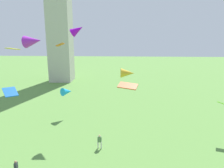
{
  "coord_description": "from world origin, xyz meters",
  "views": [
    {
      "loc": [
        0.87,
        -3.55,
        13.23
      ],
      "look_at": [
        -0.38,
        20.96,
        7.39
      ],
      "focal_mm": 34.72,
      "sensor_mm": 36.0,
      "label": 1
    }
  ],
  "objects": [
    {
      "name": "kite_flying_0",
      "position": [
        13.19,
        22.63,
        4.7
      ],
      "size": [
        1.27,
        1.17,
        0.48
      ],
      "rotation": [
        0.0,
        0.0,
        5.8
      ],
      "color": "#48BA05"
    },
    {
      "name": "person_1",
      "position": [
        -1.74,
        19.28,
        0.98
      ],
      "size": [
        0.54,
        0.27,
        1.73
      ],
      "rotation": [
        0.0,
        0.0,
        6.25
      ],
      "color": "silver",
      "rests_on": "ground_plane"
    },
    {
      "name": "kite_flying_8",
      "position": [
        -5.24,
        25.76,
        13.56
      ],
      "size": [
        2.07,
        1.29,
        1.81
      ],
      "rotation": [
        0.0,
        0.0,
        1.51
      ],
      "color": "#950AC9"
    },
    {
      "name": "kite_flying_6",
      "position": [
        -13.79,
        24.75,
        11.14
      ],
      "size": [
        1.63,
        1.16,
        0.34
      ],
      "rotation": [
        0.0,
        0.0,
        3.11
      ],
      "color": "#B0B31B"
    },
    {
      "name": "kite_flying_4",
      "position": [
        -8.61,
        13.58,
        8.36
      ],
      "size": [
        1.69,
        1.76,
        0.54
      ],
      "rotation": [
        0.0,
        0.0,
        2.24
      ],
      "color": "blue"
    },
    {
      "name": "kite_flying_5",
      "position": [
        -6.27,
        20.96,
        11.9
      ],
      "size": [
        0.95,
        0.67,
        0.51
      ],
      "rotation": [
        0.0,
        0.0,
        3.08
      ],
      "color": "#C55B17"
    },
    {
      "name": "kite_flying_9",
      "position": [
        -7.96,
        29.24,
        4.09
      ],
      "size": [
        2.18,
        2.3,
        1.48
      ],
      "rotation": [
        0.0,
        0.0,
        2.49
      ],
      "color": "#1A9CE1"
    },
    {
      "name": "kite_flying_10",
      "position": [
        1.27,
        12.72,
        9.23
      ],
      "size": [
        1.67,
        1.33,
        0.39
      ],
      "rotation": [
        0.0,
        0.0,
        2.89
      ],
      "color": "#CE5F30"
    },
    {
      "name": "kite_flying_1",
      "position": [
        1.39,
        20.42,
        8.8
      ],
      "size": [
        1.63,
        1.21,
        1.12
      ],
      "rotation": [
        0.0,
        0.0,
        1.66
      ],
      "color": "gold"
    },
    {
      "name": "kite_flying_2",
      "position": [
        -9.6,
        21.54,
        12.26
      ],
      "size": [
        2.35,
        1.75,
        1.65
      ],
      "rotation": [
        0.0,
        0.0,
        1.42
      ],
      "color": "purple"
    },
    {
      "name": "person_0",
      "position": [
        -9.02,
        13.86,
        0.93
      ],
      "size": [
        0.3,
        0.5,
        1.64
      ],
      "rotation": [
        0.0,
        0.0,
        4.85
      ],
      "color": "#51754C",
      "rests_on": "ground_plane"
    }
  ]
}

